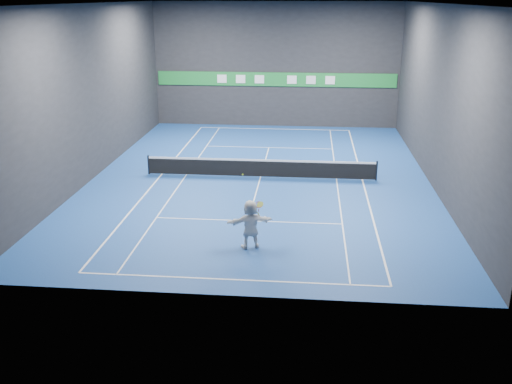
# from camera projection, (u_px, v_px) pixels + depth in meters

# --- Properties ---
(ground) EXTENTS (26.00, 26.00, 0.00)m
(ground) POSITION_uv_depth(u_px,v_px,m) (261.00, 177.00, 31.04)
(ground) COLOR navy
(ground) RESTS_ON ground
(ceiling) EXTENTS (26.00, 26.00, 0.00)m
(ceiling) POSITION_uv_depth(u_px,v_px,m) (261.00, 3.00, 28.10)
(ceiling) COLOR black
(ceiling) RESTS_ON ground
(wall_back) EXTENTS (18.00, 0.10, 9.00)m
(wall_back) POSITION_uv_depth(u_px,v_px,m) (276.00, 65.00, 41.80)
(wall_back) COLOR #252527
(wall_back) RESTS_ON ground
(wall_front) EXTENTS (18.00, 0.10, 9.00)m
(wall_front) POSITION_uv_depth(u_px,v_px,m) (224.00, 165.00, 17.33)
(wall_front) COLOR #252527
(wall_front) RESTS_ON ground
(wall_left) EXTENTS (0.10, 26.00, 9.00)m
(wall_left) POSITION_uv_depth(u_px,v_px,m) (93.00, 92.00, 30.36)
(wall_left) COLOR #252527
(wall_left) RESTS_ON ground
(wall_right) EXTENTS (0.10, 26.00, 9.00)m
(wall_right) POSITION_uv_depth(u_px,v_px,m) (438.00, 97.00, 28.77)
(wall_right) COLOR #252527
(wall_right) RESTS_ON ground
(baseline_near) EXTENTS (10.98, 0.08, 0.01)m
(baseline_near) POSITION_uv_depth(u_px,v_px,m) (231.00, 279.00, 19.85)
(baseline_near) COLOR white
(baseline_near) RESTS_ON ground
(baseline_far) EXTENTS (10.98, 0.08, 0.01)m
(baseline_far) POSITION_uv_depth(u_px,v_px,m) (274.00, 129.00, 42.22)
(baseline_far) COLOR white
(baseline_far) RESTS_ON ground
(sideline_doubles_left) EXTENTS (0.08, 23.78, 0.01)m
(sideline_doubles_left) POSITION_uv_depth(u_px,v_px,m) (162.00, 174.00, 31.52)
(sideline_doubles_left) COLOR white
(sideline_doubles_left) RESTS_ON ground
(sideline_doubles_right) EXTENTS (0.08, 23.78, 0.01)m
(sideline_doubles_right) POSITION_uv_depth(u_px,v_px,m) (362.00, 180.00, 30.55)
(sideline_doubles_right) COLOR white
(sideline_doubles_right) RESTS_ON ground
(sideline_singles_left) EXTENTS (0.06, 23.78, 0.01)m
(sideline_singles_left) POSITION_uv_depth(u_px,v_px,m) (186.00, 175.00, 31.40)
(sideline_singles_left) COLOR white
(sideline_singles_left) RESTS_ON ground
(sideline_singles_right) EXTENTS (0.06, 23.78, 0.01)m
(sideline_singles_right) POSITION_uv_depth(u_px,v_px,m) (336.00, 179.00, 30.67)
(sideline_singles_right) COLOR white
(sideline_singles_right) RESTS_ON ground
(service_line_near) EXTENTS (8.23, 0.06, 0.01)m
(service_line_near) POSITION_uv_depth(u_px,v_px,m) (248.00, 221.00, 25.01)
(service_line_near) COLOR white
(service_line_near) RESTS_ON ground
(service_line_far) EXTENTS (8.23, 0.06, 0.01)m
(service_line_far) POSITION_uv_depth(u_px,v_px,m) (269.00, 148.00, 37.06)
(service_line_far) COLOR white
(service_line_far) RESTS_ON ground
(center_service_line) EXTENTS (0.06, 12.80, 0.01)m
(center_service_line) POSITION_uv_depth(u_px,v_px,m) (261.00, 177.00, 31.03)
(center_service_line) COLOR white
(center_service_line) RESTS_ON ground
(player) EXTENTS (1.90, 1.11, 1.95)m
(player) POSITION_uv_depth(u_px,v_px,m) (250.00, 224.00, 22.08)
(player) COLOR white
(player) RESTS_ON ground
(tennis_ball) EXTENTS (0.06, 0.06, 0.06)m
(tennis_ball) POSITION_uv_depth(u_px,v_px,m) (243.00, 174.00, 21.61)
(tennis_ball) COLOR #BCEB27
(tennis_ball) RESTS_ON player
(tennis_net) EXTENTS (12.50, 0.10, 1.07)m
(tennis_net) POSITION_uv_depth(u_px,v_px,m) (261.00, 168.00, 30.86)
(tennis_net) COLOR black
(tennis_net) RESTS_ON ground
(sponsor_banner) EXTENTS (17.64, 0.11, 1.00)m
(sponsor_banner) POSITION_uv_depth(u_px,v_px,m) (276.00, 79.00, 42.06)
(sponsor_banner) COLOR #1D8633
(sponsor_banner) RESTS_ON wall_back
(tennis_racket) EXTENTS (0.44, 0.37, 0.65)m
(tennis_racket) POSITION_uv_depth(u_px,v_px,m) (259.00, 206.00, 21.85)
(tennis_racket) COLOR red
(tennis_racket) RESTS_ON player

